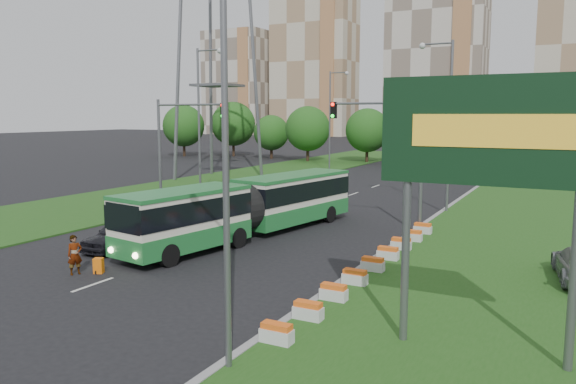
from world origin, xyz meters
The scene contains 19 objects.
ground centered at (0.00, 0.00, 0.00)m, with size 360.00×360.00×0.00m, color black.
grass_median centered at (13.00, 8.00, 0.07)m, with size 14.00×60.00×0.15m, color #204E16.
median_kerb centered at (6.05, 8.00, 0.09)m, with size 0.30×60.00×0.18m, color gray.
left_verge centered at (-18.00, 25.00, 0.05)m, with size 12.00×110.00×0.10m, color #204E16.
lane_markings centered at (-3.00, 20.00, 0.00)m, with size 0.20×100.00×0.01m, color silver, non-canonical shape.
flower_planters centered at (6.70, 0.80, 0.45)m, with size 1.10×18.10×0.60m, color silver, non-canonical shape.
billboard centered at (12.25, -6.00, 6.16)m, with size 6.00×0.37×8.00m.
traffic_mast_median centered at (4.78, 10.00, 5.35)m, with size 5.76×0.32×8.00m.
traffic_mast_left centered at (-10.38, 9.00, 5.35)m, with size 5.76×0.32×8.00m.
street_lamps centered at (-3.00, 10.00, 6.00)m, with size 36.00×60.00×12.00m, color slate, non-canonical shape.
tree_line centered at (10.00, 55.00, 4.50)m, with size 120.00×8.00×9.00m, color #1A4D14, non-canonical shape.
apartment_tower_west centered at (-65.00, 150.00, 24.00)m, with size 26.00×15.00×48.00m, color beige.
apartment_tower_cwest centered at (-25.00, 150.00, 26.00)m, with size 28.00×15.00×52.00m, color beige.
midrise_west centered at (-95.00, 150.00, 18.00)m, with size 22.00×14.00×36.00m, color beige.
articulated_bus centered at (-2.12, 4.76, 1.73)m, with size 2.68×17.17×2.83m.
car_left_near centered at (-6.48, -0.83, 0.75)m, with size 1.78×4.43×1.51m, color black.
car_left_far centered at (-9.33, 9.25, 0.69)m, with size 1.47×4.21×1.39m, color black.
pedestrian centered at (-4.83, -5.24, 0.88)m, with size 0.64×0.42×1.75m, color gray.
shopping_trolley centered at (-4.07, -4.64, 0.34)m, with size 0.40×0.42×0.68m.
Camera 1 is at (14.40, -22.10, 6.94)m, focal length 35.00 mm.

